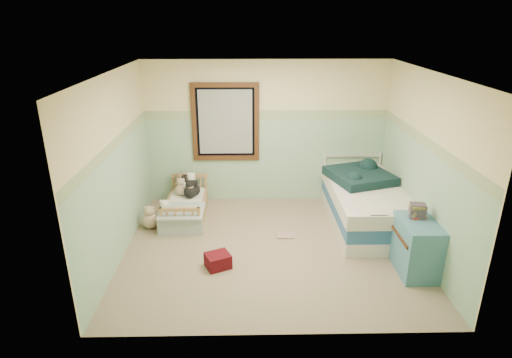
{
  "coord_description": "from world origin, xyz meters",
  "views": [
    {
      "loc": [
        -0.32,
        -5.42,
        3.18
      ],
      "look_at": [
        -0.2,
        0.35,
        0.95
      ],
      "focal_mm": 29.84,
      "sensor_mm": 36.0,
      "label": 1
    }
  ],
  "objects_px": {
    "plush_floor_tan": "(150,221)",
    "dresser": "(416,247)",
    "plush_floor_cream": "(166,214)",
    "toddler_bed_frame": "(186,213)",
    "red_pillow": "(218,261)",
    "twin_bed_frame": "(364,218)",
    "floor_book": "(285,235)"
  },
  "relations": [
    {
      "from": "dresser",
      "to": "red_pillow",
      "type": "xyz_separation_m",
      "value": [
        -2.59,
        0.14,
        -0.26
      ]
    },
    {
      "from": "plush_floor_tan",
      "to": "dresser",
      "type": "distance_m",
      "value": 3.97
    },
    {
      "from": "toddler_bed_frame",
      "to": "plush_floor_tan",
      "type": "distance_m",
      "value": 0.64
    },
    {
      "from": "plush_floor_tan",
      "to": "twin_bed_frame",
      "type": "bearing_deg",
      "value": 0.93
    },
    {
      "from": "plush_floor_cream",
      "to": "dresser",
      "type": "bearing_deg",
      "value": -23.33
    },
    {
      "from": "toddler_bed_frame",
      "to": "twin_bed_frame",
      "type": "height_order",
      "value": "twin_bed_frame"
    },
    {
      "from": "plush_floor_tan",
      "to": "twin_bed_frame",
      "type": "distance_m",
      "value": 3.43
    },
    {
      "from": "twin_bed_frame",
      "to": "dresser",
      "type": "xyz_separation_m",
      "value": [
        0.31,
        -1.35,
        0.25
      ]
    },
    {
      "from": "toddler_bed_frame",
      "to": "plush_floor_cream",
      "type": "height_order",
      "value": "plush_floor_cream"
    },
    {
      "from": "plush_floor_tan",
      "to": "twin_bed_frame",
      "type": "xyz_separation_m",
      "value": [
        3.43,
        0.06,
        -0.02
      ]
    },
    {
      "from": "dresser",
      "to": "red_pillow",
      "type": "bearing_deg",
      "value": 176.83
    },
    {
      "from": "plush_floor_cream",
      "to": "dresser",
      "type": "relative_size",
      "value": 0.36
    },
    {
      "from": "plush_floor_tan",
      "to": "dresser",
      "type": "bearing_deg",
      "value": -19.12
    },
    {
      "from": "plush_floor_cream",
      "to": "plush_floor_tan",
      "type": "xyz_separation_m",
      "value": [
        -0.2,
        -0.23,
        -0.0
      ]
    },
    {
      "from": "red_pillow",
      "to": "toddler_bed_frame",
      "type": "bearing_deg",
      "value": 112.45
    },
    {
      "from": "toddler_bed_frame",
      "to": "red_pillow",
      "type": "height_order",
      "value": "red_pillow"
    },
    {
      "from": "twin_bed_frame",
      "to": "plush_floor_cream",
      "type": "bearing_deg",
      "value": 176.92
    },
    {
      "from": "plush_floor_tan",
      "to": "floor_book",
      "type": "height_order",
      "value": "plush_floor_tan"
    },
    {
      "from": "red_pillow",
      "to": "floor_book",
      "type": "bearing_deg",
      "value": 40.69
    },
    {
      "from": "plush_floor_cream",
      "to": "red_pillow",
      "type": "height_order",
      "value": "plush_floor_cream"
    },
    {
      "from": "plush_floor_tan",
      "to": "red_pillow",
      "type": "bearing_deg",
      "value": -45.15
    },
    {
      "from": "plush_floor_tan",
      "to": "plush_floor_cream",
      "type": "bearing_deg",
      "value": 48.62
    },
    {
      "from": "plush_floor_cream",
      "to": "floor_book",
      "type": "xyz_separation_m",
      "value": [
        1.92,
        -0.54,
        -0.12
      ]
    },
    {
      "from": "twin_bed_frame",
      "to": "dresser",
      "type": "relative_size",
      "value": 2.88
    },
    {
      "from": "dresser",
      "to": "red_pillow",
      "type": "height_order",
      "value": "dresser"
    },
    {
      "from": "plush_floor_tan",
      "to": "red_pillow",
      "type": "relative_size",
      "value": 0.82
    },
    {
      "from": "toddler_bed_frame",
      "to": "plush_floor_tan",
      "type": "bearing_deg",
      "value": -143.49
    },
    {
      "from": "plush_floor_tan",
      "to": "red_pillow",
      "type": "distance_m",
      "value": 1.63
    },
    {
      "from": "plush_floor_cream",
      "to": "plush_floor_tan",
      "type": "relative_size",
      "value": 1.01
    },
    {
      "from": "toddler_bed_frame",
      "to": "twin_bed_frame",
      "type": "relative_size",
      "value": 0.61
    },
    {
      "from": "plush_floor_tan",
      "to": "twin_bed_frame",
      "type": "relative_size",
      "value": 0.12
    },
    {
      "from": "red_pillow",
      "to": "floor_book",
      "type": "height_order",
      "value": "red_pillow"
    }
  ]
}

